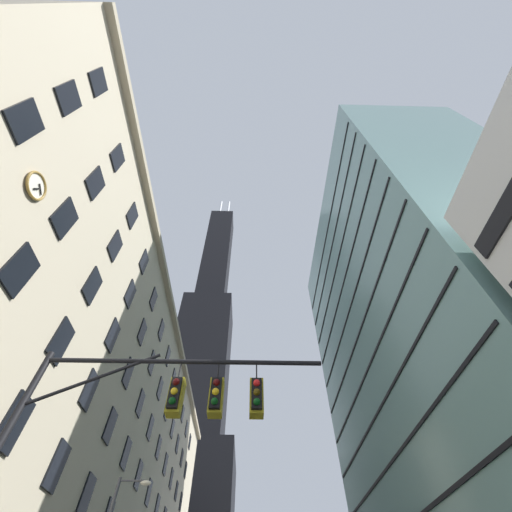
{
  "coord_description": "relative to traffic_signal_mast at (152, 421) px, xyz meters",
  "views": [
    {
      "loc": [
        -0.91,
        -6.4,
        1.87
      ],
      "look_at": [
        -0.29,
        21.94,
        37.31
      ],
      "focal_mm": 22.63,
      "sensor_mm": 36.0,
      "label": 1
    }
  ],
  "objects": [
    {
      "name": "station_building",
      "position": [
        -14.17,
        25.51,
        9.06
      ],
      "size": [
        14.02,
        68.08,
        29.91
      ],
      "color": "#BCAF93",
      "rests_on": "ground"
    },
    {
      "name": "glass_office_midrise",
      "position": [
        22.24,
        20.22,
        19.43
      ],
      "size": [
        15.58,
        35.52,
        50.59
      ],
      "color": "gray",
      "rests_on": "ground"
    },
    {
      "name": "traffic_signal_mast",
      "position": [
        0.0,
        0.0,
        0.0
      ],
      "size": [
        8.65,
        0.63,
        7.76
      ],
      "color": "black",
      "rests_on": "sidewalk_left"
    },
    {
      "name": "dark_skyscraper",
      "position": [
        -14.18,
        89.72,
        46.87
      ],
      "size": [
        26.47,
        26.47,
        178.31
      ],
      "color": "black",
      "rests_on": "ground"
    }
  ]
}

